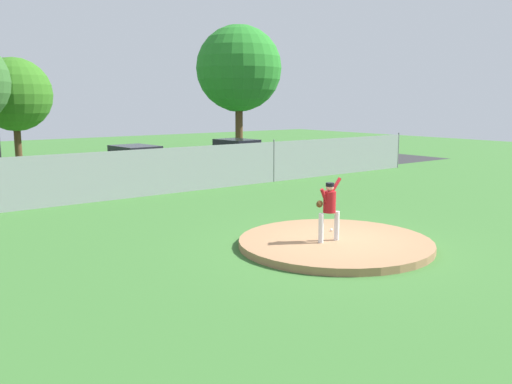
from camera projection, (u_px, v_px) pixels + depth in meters
ground_plane at (211, 210)px, 18.93m from camera, size 80.00×80.00×0.00m
asphalt_strip at (113, 182)px, 25.59m from camera, size 44.00×7.00×0.01m
pitchers_mound at (335, 243)px, 14.21m from camera, size 5.04×5.04×0.19m
pitcher_youth at (329, 206)px, 13.84m from camera, size 0.78×0.32×1.64m
baseball at (331, 230)px, 15.11m from camera, size 0.07×0.07×0.07m
chainlink_fence at (157, 172)px, 21.91m from camera, size 30.53×0.07×1.98m
parked_car_champagne at (136, 163)px, 26.50m from camera, size 2.18×4.36×1.63m
parked_car_charcoal at (237, 156)px, 29.79m from camera, size 2.03×4.24×1.70m
traffic_cone_orange at (198, 165)px, 29.98m from camera, size 0.40×0.40×0.55m
tree_leaning_west at (14, 95)px, 31.83m from camera, size 4.29×4.29×6.28m
tree_broad_right at (239, 69)px, 37.83m from camera, size 5.93×5.93×8.97m
tree_bushy_near at (238, 78)px, 39.19m from camera, size 4.83×4.83×7.81m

